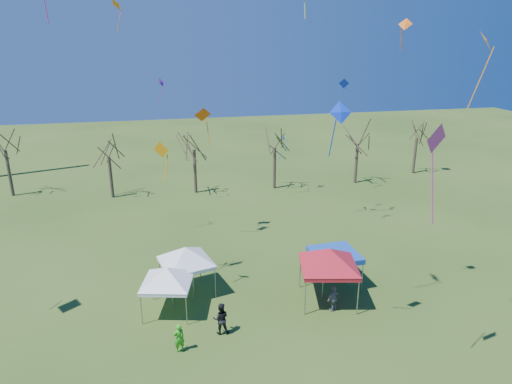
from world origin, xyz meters
The scene contains 24 objects.
ground centered at (0.00, 0.00, 0.00)m, with size 140.00×140.00×0.00m, color #304B18.
tree_0 centered at (-20.85, 27.38, 6.49)m, with size 3.83×3.83×8.44m.
tree_1 centered at (-10.77, 24.65, 5.79)m, with size 3.42×3.42×7.54m.
tree_2 centered at (-2.37, 24.38, 6.29)m, with size 3.71×3.71×8.18m.
tree_3 centered at (6.03, 24.04, 6.08)m, with size 3.59×3.59×7.91m.
tree_4 centered at (15.36, 24.00, 6.06)m, with size 3.58×3.58×7.89m.
tree_5 centered at (23.72, 26.07, 5.73)m, with size 3.39×3.39×7.46m.
tent_white_west centered at (-5.89, 2.76, 2.75)m, with size 3.76×3.76×3.41m.
tent_white_mid centered at (-4.66, 4.75, 2.96)m, with size 4.04×4.04×3.67m.
tent_red centered at (3.71, 1.95, 3.31)m, with size 4.55×4.55×4.10m.
tent_blue centered at (4.85, 3.78, 2.09)m, with size 3.05×3.05×2.28m.
person_grey centered at (3.69, 0.81, 0.81)m, with size 0.95×0.40×1.62m, color slate.
person_green centered at (-5.50, -0.99, 0.81)m, with size 0.59×0.39×1.61m, color green.
person_dark centered at (-3.17, 0.07, 0.92)m, with size 0.90×0.70×1.85m, color black.
kite_2 centered at (-8.52, 21.98, 18.08)m, with size 1.19×1.31×2.70m.
kite_22 centered at (6.34, 21.76, 5.89)m, with size 0.94×1.04×2.81m.
kite_5 centered at (5.05, -5.12, 11.63)m, with size 1.38×0.93×4.38m.
kite_1 centered at (-5.70, 4.47, 9.47)m, with size 0.96×0.75×2.27m.
kite_11 centered at (-2.44, 13.37, 9.94)m, with size 1.44×1.01×2.89m.
kite_12 centered at (11.96, 20.75, 11.19)m, with size 1.07×0.68×3.15m.
kite_0 centered at (8.81, -2.37, 15.30)m, with size 1.16×1.23×3.51m.
kite_27 centered at (2.42, -1.56, 12.22)m, with size 1.09×0.71×2.67m.
kite_25 centered at (6.81, 1.26, 16.10)m, with size 0.82×0.78×1.55m.
kite_13 centered at (-5.22, 21.20, 11.60)m, with size 0.81×0.98×2.28m.
Camera 1 is at (-5.81, -21.17, 15.57)m, focal length 32.00 mm.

